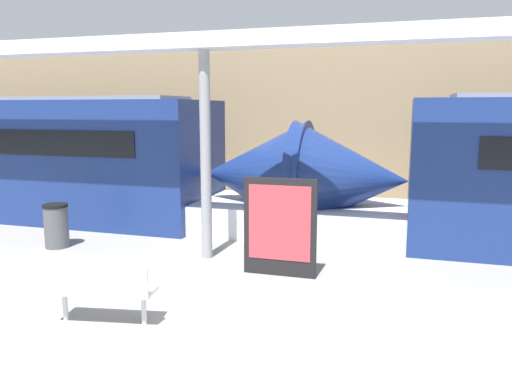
% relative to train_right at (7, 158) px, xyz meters
% --- Properties ---
extents(ground_plane, '(60.00, 60.00, 0.00)m').
position_rel_train_right_xyz_m(ground_plane, '(8.00, -6.24, -1.52)').
color(ground_plane, gray).
extents(station_wall, '(56.00, 0.20, 5.00)m').
position_rel_train_right_xyz_m(station_wall, '(8.00, 4.18, 0.98)').
color(station_wall, '#9E8460').
rests_on(station_wall, ground_plane).
extents(train_right, '(17.00, 2.93, 3.20)m').
position_rel_train_right_xyz_m(train_right, '(0.00, 0.00, 0.00)').
color(train_right, navy).
rests_on(train_right, ground_plane).
extents(bench_near, '(1.46, 0.68, 0.85)m').
position_rel_train_right_xyz_m(bench_near, '(6.90, -5.85, -1.00)').
color(bench_near, silver).
rests_on(bench_near, ground_plane).
extents(trash_bin, '(0.52, 0.52, 0.92)m').
position_rel_train_right_xyz_m(trash_bin, '(3.77, -2.78, -1.05)').
color(trash_bin, '#4C4F54').
rests_on(trash_bin, ground_plane).
extents(poster_board, '(1.29, 0.07, 1.73)m').
position_rel_train_right_xyz_m(poster_board, '(8.72, -3.19, -0.64)').
color(poster_board, black).
rests_on(poster_board, ground_plane).
extents(support_column_near, '(0.21, 0.21, 3.98)m').
position_rel_train_right_xyz_m(support_column_near, '(7.09, -2.55, 0.47)').
color(support_column_near, gray).
rests_on(support_column_near, ground_plane).
extents(canopy_beam, '(28.00, 0.60, 0.28)m').
position_rel_train_right_xyz_m(canopy_beam, '(7.09, -2.55, 2.60)').
color(canopy_beam, silver).
rests_on(canopy_beam, support_column_near).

